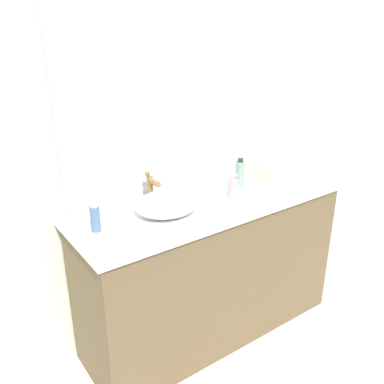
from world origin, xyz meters
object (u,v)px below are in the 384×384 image
(sink_basin, at_px, (167,203))
(lotion_bottle, at_px, (240,173))
(perfume_bottle, at_px, (95,217))
(soap_dispenser, at_px, (233,187))
(tissue_box, at_px, (267,172))

(sink_basin, bearing_deg, lotion_bottle, 8.07)
(sink_basin, height_order, perfume_bottle, perfume_bottle)
(soap_dispenser, relative_size, lotion_bottle, 0.93)
(tissue_box, bearing_deg, lotion_bottle, 157.48)
(lotion_bottle, xyz_separation_m, tissue_box, (0.15, -0.06, -0.01))
(soap_dispenser, relative_size, tissue_box, 0.95)
(sink_basin, distance_m, lotion_bottle, 0.55)
(sink_basin, distance_m, tissue_box, 0.70)
(perfume_bottle, height_order, tissue_box, tissue_box)
(lotion_bottle, bearing_deg, tissue_box, -22.52)
(perfume_bottle, bearing_deg, sink_basin, -4.81)
(sink_basin, relative_size, perfume_bottle, 2.37)
(sink_basin, bearing_deg, tissue_box, 1.12)
(sink_basin, bearing_deg, perfume_bottle, 175.19)
(soap_dispenser, height_order, perfume_bottle, soap_dispenser)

